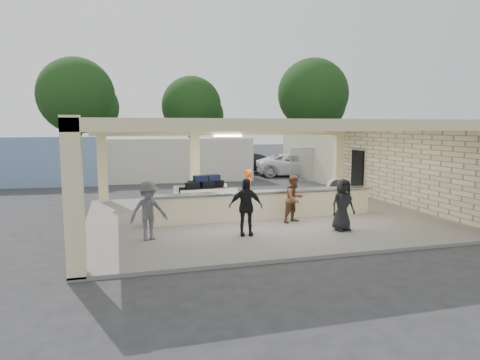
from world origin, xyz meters
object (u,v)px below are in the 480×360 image
object	(u,v)px
container_white	(153,160)
container_blue	(1,161)
car_white_a	(296,165)
car_white_b	(368,161)
drum_fan	(337,188)
passenger_d	(343,205)
passenger_c	(149,211)
car_dark	(256,163)
passenger_b	(246,207)
baggage_counter	(264,205)
baggage_handler	(247,191)
passenger_a	(294,199)
luggage_cart	(204,191)

from	to	relation	value
container_white	container_blue	size ratio (longest dim) A/B	1.14
car_white_a	car_white_b	xyz separation A→B (m)	(6.37, 1.40, -0.02)
drum_fan	car_white_a	bearing A→B (deg)	86.93
passenger_d	container_white	world-z (taller)	container_white
drum_fan	passenger_c	world-z (taller)	passenger_c
passenger_d	container_white	size ratio (longest dim) A/B	0.13
car_white_a	car_white_b	size ratio (longest dim) A/B	1.14
car_white_a	car_dark	bearing A→B (deg)	52.17
passenger_c	passenger_d	bearing A→B (deg)	-19.00
car_white_a	car_white_b	world-z (taller)	car_white_a
passenger_c	passenger_d	world-z (taller)	passenger_c
passenger_b	car_dark	distance (m)	18.13
car_white_a	passenger_b	bearing A→B (deg)	165.09
baggage_counter	passenger_b	bearing A→B (deg)	-122.02
drum_fan	car_white_a	world-z (taller)	car_white_a
passenger_d	baggage_handler	bearing A→B (deg)	114.33
baggage_counter	drum_fan	bearing A→B (deg)	33.52
drum_fan	car_white_b	bearing A→B (deg)	61.90
drum_fan	passenger_a	size ratio (longest dim) A/B	0.59
car_dark	container_blue	world-z (taller)	container_blue
container_white	container_blue	world-z (taller)	container_blue
passenger_c	car_dark	bearing A→B (deg)	48.63
baggage_counter	passenger_a	bearing A→B (deg)	-46.01
passenger_d	car_dark	distance (m)	17.63
luggage_cart	passenger_b	xyz separation A→B (m)	(0.35, -4.49, 0.15)
baggage_counter	container_blue	xyz separation A→B (m)	(-11.11, 12.51, 0.79)
passenger_b	car_white_b	size ratio (longest dim) A/B	0.37
passenger_c	passenger_d	distance (m)	5.88
car_white_a	car_dark	distance (m)	3.29
drum_fan	car_white_b	xyz separation A→B (m)	(8.59, 10.96, 0.13)
car_dark	container_blue	bearing A→B (deg)	97.03
drum_fan	passenger_b	size ratio (longest dim) A/B	0.55
passenger_a	drum_fan	bearing A→B (deg)	22.66
car_white_a	car_white_b	distance (m)	6.53
car_white_b	baggage_handler	bearing A→B (deg)	158.38
passenger_d	car_white_a	size ratio (longest dim) A/B	0.31
passenger_b	passenger_d	world-z (taller)	passenger_b
luggage_cart	car_white_a	world-z (taller)	car_white_a
car_dark	container_blue	xyz separation A→B (m)	(-15.75, -2.58, 0.67)
baggage_counter	passenger_a	size ratio (longest dim) A/B	5.16
container_white	car_white_b	bearing A→B (deg)	8.49
passenger_d	car_white_b	world-z (taller)	passenger_d
drum_fan	container_blue	bearing A→B (deg)	158.46
passenger_a	container_blue	world-z (taller)	container_blue
luggage_cart	car_white_b	world-z (taller)	car_white_b
passenger_a	container_white	xyz separation A→B (m)	(-3.63, 13.12, 0.40)
passenger_b	passenger_c	xyz separation A→B (m)	(-2.80, 0.24, -0.01)
luggage_cart	passenger_d	bearing A→B (deg)	-57.98
luggage_cart	passenger_b	size ratio (longest dim) A/B	1.36
passenger_d	car_white_b	bearing A→B (deg)	48.53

